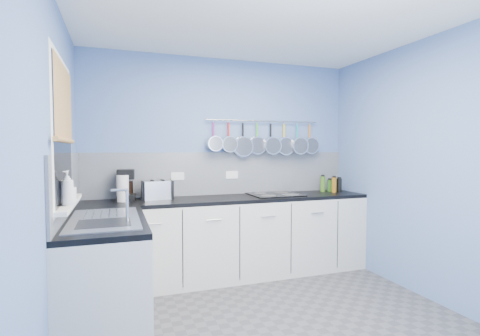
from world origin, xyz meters
TOP-DOWN VIEW (x-y plane):
  - floor at (0.00, 0.00)m, footprint 3.20×3.00m
  - ceiling at (0.00, 0.00)m, footprint 3.20×3.00m
  - wall_back at (0.00, 1.51)m, footprint 3.20×0.02m
  - wall_front at (0.00, -1.51)m, footprint 3.20×0.02m
  - wall_left at (-1.61, 0.00)m, footprint 0.02×3.00m
  - wall_right at (1.61, 0.00)m, footprint 0.02×3.00m
  - backsplash_back at (0.00, 1.49)m, footprint 3.20×0.02m
  - backsplash_left at (-1.59, 0.60)m, footprint 0.02×1.80m
  - cabinet_run_back at (0.00, 1.20)m, footprint 3.20×0.60m
  - worktop_back at (0.00, 1.20)m, footprint 3.20×0.60m
  - cabinet_run_left at (-1.30, 0.30)m, footprint 0.60×1.20m
  - worktop_left at (-1.30, 0.30)m, footprint 0.60×1.20m
  - window_frame at (-1.58, 0.30)m, footprint 0.01×1.00m
  - window_glass at (-1.57, 0.30)m, footprint 0.01×0.90m
  - bamboo_blind at (-1.56, 0.30)m, footprint 0.01×0.90m
  - window_sill at (-1.55, 0.30)m, footprint 0.10×0.98m
  - sink_unit at (-1.30, 0.30)m, footprint 0.50×0.95m
  - mixer_tap at (-1.14, 0.12)m, footprint 0.12×0.08m
  - socket_left at (-0.55, 1.48)m, footprint 0.15×0.01m
  - socket_right at (0.10, 1.48)m, footprint 0.15×0.01m
  - pot_rail at (0.50, 1.45)m, footprint 1.45×0.02m
  - soap_bottle_a at (-1.53, 0.10)m, footprint 0.12×0.12m
  - soap_bottle_b at (-1.53, 0.16)m, footprint 0.10×0.10m
  - paper_towel at (-1.15, 1.24)m, footprint 0.13×0.13m
  - coffee_maker at (-1.12, 1.32)m, footprint 0.20×0.22m
  - toaster at (-0.80, 1.30)m, footprint 0.33×0.22m
  - canister at (-0.68, 1.31)m, footprint 0.09×0.09m
  - hob at (0.55, 1.22)m, footprint 0.57×0.50m
  - pan_0 at (-0.13, 1.44)m, footprint 0.18×0.13m
  - pan_1 at (0.05, 1.44)m, footprint 0.19×0.09m
  - pan_2 at (0.23, 1.44)m, footprint 0.24×0.06m
  - pan_3 at (0.41, 1.44)m, footprint 0.22×0.06m
  - pan_4 at (0.59, 1.44)m, footprint 0.22×0.11m
  - pan_5 at (0.77, 1.44)m, footprint 0.23×0.09m
  - pan_6 at (0.95, 1.44)m, footprint 0.22×0.12m
  - pan_7 at (1.14, 1.44)m, footprint 0.21×0.08m
  - condiment_0 at (1.43, 1.31)m, footprint 0.06×0.06m
  - condiment_1 at (1.37, 1.33)m, footprint 0.07×0.07m
  - condiment_2 at (1.27, 1.33)m, footprint 0.06×0.06m
  - condiment_3 at (1.44, 1.23)m, footprint 0.07×0.07m
  - condiment_4 at (1.36, 1.22)m, footprint 0.06×0.06m

SIDE VIEW (x-z plane):
  - floor at x=0.00m, z-range -0.02..0.00m
  - cabinet_run_back at x=0.00m, z-range 0.00..0.86m
  - cabinet_run_left at x=-1.30m, z-range 0.00..0.86m
  - worktop_back at x=0.00m, z-range 0.86..0.90m
  - worktop_left at x=-1.30m, z-range 0.86..0.90m
  - sink_unit at x=-1.30m, z-range 0.90..0.91m
  - hob at x=0.55m, z-range 0.90..0.91m
  - canister at x=-0.68m, z-range 0.90..1.02m
  - condiment_0 at x=1.43m, z-range 0.90..1.03m
  - condiment_1 at x=1.37m, z-range 0.90..1.05m
  - condiment_3 at x=1.44m, z-range 0.90..1.07m
  - condiment_4 at x=1.36m, z-range 0.90..1.09m
  - condiment_2 at x=1.27m, z-range 0.90..1.09m
  - toaster at x=-0.80m, z-range 0.90..1.10m
  - mixer_tap at x=-1.14m, z-range 0.90..1.16m
  - paper_towel at x=-1.15m, z-range 0.90..1.17m
  - window_sill at x=-1.55m, z-range 1.02..1.05m
  - coffee_maker at x=-1.12m, z-range 0.90..1.22m
  - socket_left at x=-0.55m, z-range 1.09..1.18m
  - socket_right at x=0.10m, z-range 1.09..1.18m
  - soap_bottle_b at x=-1.53m, z-range 1.05..1.22m
  - backsplash_back at x=0.00m, z-range 0.90..1.40m
  - backsplash_left at x=-1.59m, z-range 0.90..1.40m
  - soap_bottle_a at x=-1.53m, z-range 1.05..1.29m
  - wall_back at x=0.00m, z-range 0.00..2.50m
  - wall_front at x=0.00m, z-range 0.00..2.50m
  - wall_left at x=-1.61m, z-range 0.00..2.50m
  - wall_right at x=1.61m, z-range 0.00..2.50m
  - window_glass at x=-1.57m, z-range 1.05..2.05m
  - window_frame at x=-1.58m, z-range 1.00..2.10m
  - pan_2 at x=0.23m, z-range 1.35..1.78m
  - pan_5 at x=0.77m, z-range 1.36..1.78m
  - pan_4 at x=0.59m, z-range 1.37..1.78m
  - pan_6 at x=0.95m, z-range 1.37..1.78m
  - pan_3 at x=0.41m, z-range 1.37..1.78m
  - pan_7 at x=1.14m, z-range 1.38..1.78m
  - pan_1 at x=0.05m, z-range 1.40..1.78m
  - pan_0 at x=-0.13m, z-range 1.41..1.78m
  - bamboo_blind at x=-1.56m, z-range 1.50..2.05m
  - pot_rail at x=0.50m, z-range 1.77..1.79m
  - ceiling at x=0.00m, z-range 2.50..2.52m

